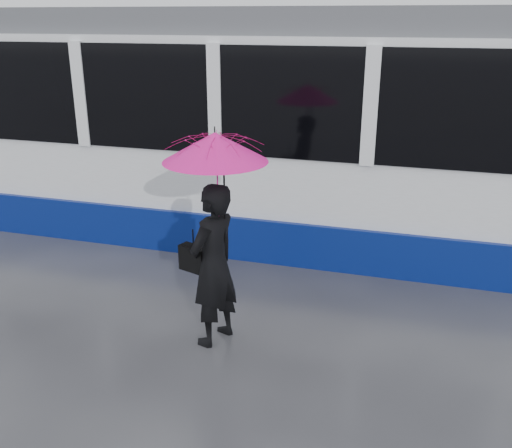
% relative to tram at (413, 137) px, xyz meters
% --- Properties ---
extents(ground, '(90.00, 90.00, 0.00)m').
position_rel_tram_xyz_m(ground, '(-1.91, -2.50, -1.64)').
color(ground, '#29292E').
rests_on(ground, ground).
extents(rails, '(34.00, 1.51, 0.02)m').
position_rel_tram_xyz_m(rails, '(-1.91, -0.00, -1.63)').
color(rails, '#3F3D38').
rests_on(rails, ground).
extents(tram, '(26.00, 2.56, 3.35)m').
position_rel_tram_xyz_m(tram, '(0.00, 0.00, 0.00)').
color(tram, white).
rests_on(tram, ground).
extents(woman, '(0.59, 0.73, 1.72)m').
position_rel_tram_xyz_m(woman, '(-1.76, -3.33, -0.78)').
color(woman, black).
rests_on(woman, ground).
extents(umbrella, '(1.28, 1.28, 1.16)m').
position_rel_tram_xyz_m(umbrella, '(-1.71, -3.33, 0.25)').
color(umbrella, '#FF1592').
rests_on(umbrella, ground).
extents(handbag, '(0.33, 0.22, 0.45)m').
position_rel_tram_xyz_m(handbag, '(-1.98, -3.31, -0.74)').
color(handbag, black).
rests_on(handbag, ground).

